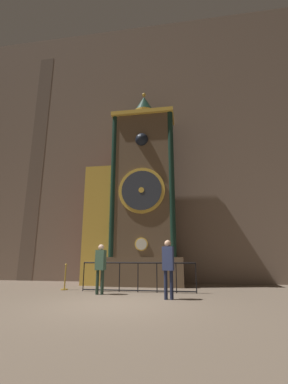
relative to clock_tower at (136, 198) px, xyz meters
name	(u,v)px	position (x,y,z in m)	size (l,w,h in m)	color
ground_plane	(114,305)	(0.30, -4.70, -4.04)	(28.00, 28.00, 0.00)	brown
cathedral_back_wall	(145,140)	(0.21, 1.36, 3.72)	(24.00, 0.32, 15.55)	#7A6656
clock_tower	(136,198)	(0.00, 0.00, 0.00)	(4.65, 1.78, 9.86)	brown
railing_fence	(138,275)	(0.52, -2.19, -3.45)	(4.29, 0.05, 1.07)	black
visitor_near	(101,264)	(-0.70, -2.95, -3.02)	(0.38, 0.28, 1.70)	#213427
visitor_far	(168,263)	(1.75, -3.62, -2.96)	(0.37, 0.28, 1.80)	#1B213A
stanchion_post	(65,281)	(-2.46, -1.98, -3.72)	(0.28, 0.28, 1.00)	#B28E33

